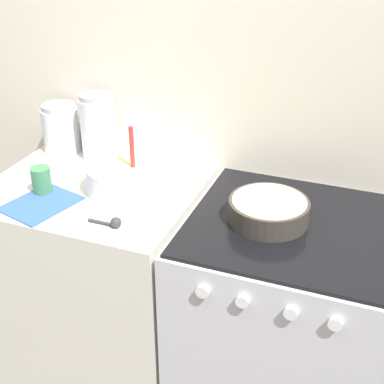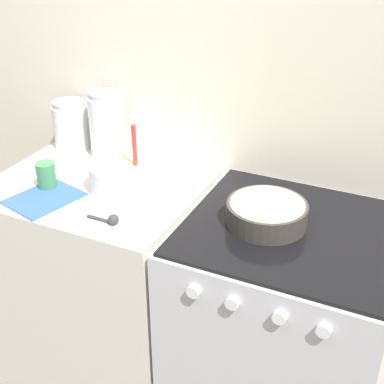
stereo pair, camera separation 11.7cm
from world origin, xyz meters
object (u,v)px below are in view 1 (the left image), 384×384
at_px(mixing_bowl, 122,176).
at_px(tin_can, 41,180).
at_px(stove, 282,329).
at_px(storage_jar_left, 61,131).
at_px(storage_jar_middle, 99,131).
at_px(baking_pan, 269,210).

relative_size(mixing_bowl, tin_can, 2.62).
relative_size(stove, mixing_bowl, 3.52).
relative_size(mixing_bowl, storage_jar_left, 1.28).
bearing_deg(storage_jar_left, tin_can, -68.33).
distance_m(stove, storage_jar_middle, 1.03).
bearing_deg(stove, tin_can, -172.79).
distance_m(mixing_bowl, baking_pan, 0.54).
xyz_separation_m(mixing_bowl, tin_can, (-0.26, -0.12, -0.01)).
distance_m(storage_jar_middle, tin_can, 0.35).
xyz_separation_m(stove, mixing_bowl, (-0.62, 0.01, 0.51)).
distance_m(mixing_bowl, storage_jar_left, 0.46).
bearing_deg(stove, baking_pan, -172.35).
bearing_deg(storage_jar_middle, mixing_bowl, -45.87).
bearing_deg(stove, storage_jar_middle, 164.53).
xyz_separation_m(baking_pan, tin_can, (-0.80, -0.10, 0.01)).
distance_m(baking_pan, storage_jar_left, 0.96).
bearing_deg(mixing_bowl, baking_pan, -1.69).
bearing_deg(tin_can, storage_jar_left, 111.67).
xyz_separation_m(baking_pan, storage_jar_middle, (-0.75, 0.24, 0.07)).
relative_size(baking_pan, storage_jar_left, 1.30).
bearing_deg(stove, mixing_bowl, 179.53).
relative_size(mixing_bowl, baking_pan, 0.99).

